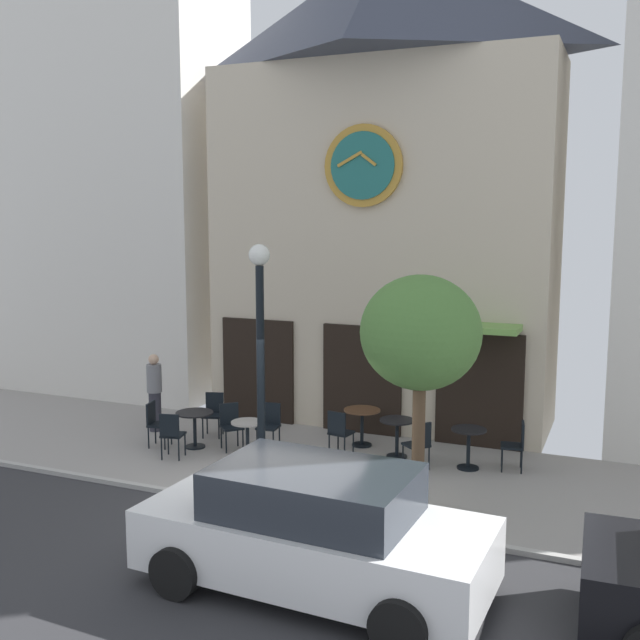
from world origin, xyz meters
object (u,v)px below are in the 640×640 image
cafe_table_center (469,442)px  cafe_chair_by_entrance (339,430)px  cafe_chair_outer (270,422)px  cafe_chair_facing_wall (214,411)px  cafe_table_near_door (397,431)px  cafe_chair_near_tree (156,421)px  street_tree (420,334)px  cafe_table_rightmost (247,435)px  pedestrian_grey (155,391)px  cafe_chair_facing_street (517,442)px  cafe_chair_near_lamp (171,432)px  parked_car_white (314,530)px  street_lamp (261,363)px  cafe_chair_right_end (231,423)px  cafe_table_near_curb (195,422)px  cafe_chair_under_awning (419,442)px  cafe_table_center_left (362,420)px

cafe_table_center → cafe_chair_by_entrance: 2.43m
cafe_chair_outer → cafe_chair_facing_wall: bearing=168.0°
cafe_table_near_door → cafe_chair_near_tree: cafe_chair_near_tree is taller
street_tree → cafe_table_rightmost: bearing=161.8°
cafe_chair_facing_wall → pedestrian_grey: bearing=-171.8°
cafe_chair_facing_street → pedestrian_grey: 7.53m
cafe_chair_near_tree → cafe_chair_near_lamp: same height
cafe_chair_near_tree → cafe_table_rightmost: bearing=-1.1°
cafe_table_near_door → parked_car_white: bearing=-84.1°
street_lamp → cafe_chair_facing_wall: street_lamp is taller
cafe_chair_near_lamp → cafe_chair_facing_wall: 1.64m
cafe_table_near_door → cafe_chair_near_lamp: bearing=-155.6°
cafe_table_rightmost → cafe_chair_right_end: (-0.65, 0.50, 0.03)m
street_lamp → pedestrian_grey: size_ratio=2.46×
cafe_table_near_curb → cafe_table_rightmost: size_ratio=0.99×
cafe_table_near_door → cafe_chair_by_entrance: size_ratio=0.82×
pedestrian_grey → cafe_chair_outer: bearing=-2.5°
pedestrian_grey → cafe_chair_under_awning: bearing=-2.3°
cafe_table_near_curb → cafe_chair_near_lamp: 0.79m
street_tree → pedestrian_grey: 7.00m
cafe_table_rightmost → cafe_chair_facing_street: (4.75, 1.39, 0.03)m
cafe_chair_near_tree → cafe_table_center: bearing=10.4°
cafe_table_near_curb → cafe_chair_outer: (1.39, 0.54, 0.01)m
cafe_chair_by_entrance → parked_car_white: (1.57, -4.86, 0.23)m
cafe_chair_right_end → pedestrian_grey: (-2.10, 0.45, 0.33)m
cafe_table_near_curb → parked_car_white: (4.42, -4.28, 0.24)m
street_lamp → cafe_table_near_door: bearing=49.7°
cafe_table_near_door → cafe_table_center: cafe_table_center is taller
cafe_table_center → cafe_chair_under_awning: 0.92m
cafe_table_near_curb → cafe_chair_right_end: (0.69, 0.21, 0.01)m
cafe_chair_under_awning → parked_car_white: 4.71m
cafe_chair_facing_wall → cafe_table_near_door: bearing=1.8°
cafe_table_center_left → cafe_chair_facing_wall: (-3.10, -0.55, -0.01)m
cafe_table_near_door → cafe_chair_right_end: (-3.19, -0.77, 0.02)m
cafe_table_near_door → cafe_chair_near_lamp: size_ratio=0.82×
cafe_table_rightmost → cafe_chair_near_tree: cafe_chair_near_tree is taller
cafe_table_center_left → parked_car_white: bearing=-76.2°
cafe_table_rightmost → cafe_chair_facing_street: size_ratio=0.84×
street_tree → cafe_chair_right_end: street_tree is taller
cafe_table_rightmost → cafe_chair_by_entrance: cafe_chair_by_entrance is taller
cafe_table_rightmost → parked_car_white: 5.05m
cafe_table_center → street_lamp: bearing=-147.8°
cafe_chair_facing_wall → cafe_chair_under_awning: size_ratio=1.00×
street_tree → pedestrian_grey: bearing=161.5°
cafe_table_near_curb → pedestrian_grey: pedestrian_grey is taller
cafe_table_rightmost → cafe_chair_under_awning: bearing=13.0°
street_tree → pedestrian_grey: street_tree is taller
cafe_chair_near_tree → cafe_chair_facing_wall: (0.68, 1.10, 0.00)m
street_tree → cafe_chair_facing_street: bearing=66.3°
cafe_chair_near_tree → parked_car_white: 6.57m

